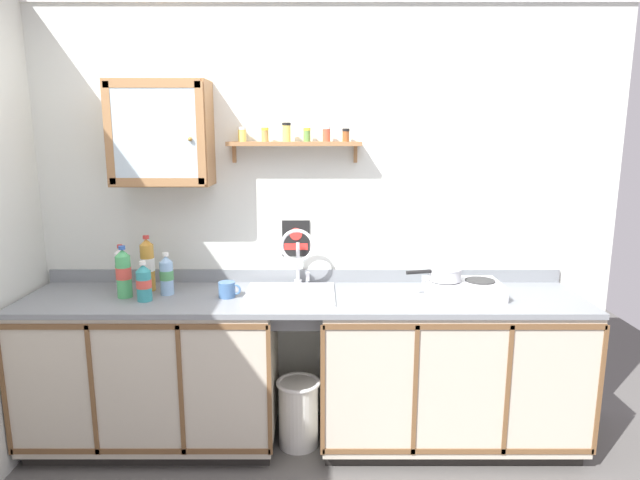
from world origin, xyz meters
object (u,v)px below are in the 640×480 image
object	(u,v)px
bottle_detergent_teal_2	(143,283)
wall_cabinet	(161,134)
sink	(291,297)
bottle_juice_amber_1	(147,265)
hot_plate_stove	(463,289)
warning_sign	(296,239)
trash_bin	(298,412)
bottle_water_blue_0	(166,275)
saucepan	(444,273)
bottle_soda_green_3	(123,273)
mug	(227,290)
bottle_opaque_white_4	(121,270)

from	to	relation	value
bottle_detergent_teal_2	wall_cabinet	distance (m)	0.85
sink	bottle_juice_amber_1	xyz separation A→B (m)	(-0.84, 0.07, 0.17)
hot_plate_stove	bottle_detergent_teal_2	distance (m)	1.79
warning_sign	trash_bin	xyz separation A→B (m)	(0.02, -0.33, -0.97)
wall_cabinet	trash_bin	bearing A→B (deg)	-15.05
bottle_detergent_teal_2	bottle_water_blue_0	bearing A→B (deg)	53.07
saucepan	bottle_water_blue_0	bearing A→B (deg)	179.51
sink	saucepan	distance (m)	0.89
bottle_detergent_teal_2	warning_sign	distance (m)	0.92
sink	bottle_juice_amber_1	size ratio (longest dim) A/B	1.55
hot_plate_stove	wall_cabinet	distance (m)	1.93
saucepan	bottle_soda_green_3	bearing A→B (deg)	-178.69
warning_sign	bottle_soda_green_3	bearing A→B (deg)	-161.43
bottle_detergent_teal_2	bottle_juice_amber_1	bearing A→B (deg)	101.08
bottle_juice_amber_1	mug	size ratio (longest dim) A/B	2.52
sink	bottle_detergent_teal_2	size ratio (longest dim) A/B	2.27
bottle_juice_amber_1	wall_cabinet	distance (m)	0.76
saucepan	bottle_juice_amber_1	distance (m)	1.72
bottle_water_blue_0	wall_cabinet	world-z (taller)	wall_cabinet
hot_plate_stove	bottle_soda_green_3	bearing A→B (deg)	-179.38
wall_cabinet	trash_bin	size ratio (longest dim) A/B	1.44
bottle_water_blue_0	bottle_opaque_white_4	world-z (taller)	bottle_opaque_white_4
bottle_juice_amber_1	bottle_detergent_teal_2	world-z (taller)	bottle_juice_amber_1
trash_bin	bottle_juice_amber_1	bearing A→B (deg)	170.41
warning_sign	hot_plate_stove	bearing A→B (deg)	-17.33
bottle_juice_amber_1	wall_cabinet	bearing A→B (deg)	29.59
sink	trash_bin	bearing A→B (deg)	-62.55
sink	mug	bearing A→B (deg)	-169.30
warning_sign	bottle_juice_amber_1	bearing A→B (deg)	-167.96
bottle_juice_amber_1	wall_cabinet	size ratio (longest dim) A/B	0.56
bottle_water_blue_0	bottle_soda_green_3	bearing A→B (deg)	-166.23
mug	hot_plate_stove	bearing A→B (deg)	1.01
warning_sign	bottle_water_blue_0	bearing A→B (deg)	-160.01
bottle_juice_amber_1	warning_sign	distance (m)	0.89
mug	sink	bearing A→B (deg)	10.70
sink	bottle_detergent_teal_2	bearing A→B (deg)	-170.74
saucepan	bottle_soda_green_3	size ratio (longest dim) A/B	1.10
bottle_water_blue_0	trash_bin	world-z (taller)	bottle_water_blue_0
sink	mug	distance (m)	0.37
bottle_detergent_teal_2	mug	distance (m)	0.46
bottle_soda_green_3	trash_bin	xyz separation A→B (m)	(0.97, -0.01, -0.84)
bottle_soda_green_3	wall_cabinet	xyz separation A→B (m)	(0.20, 0.20, 0.77)
bottle_detergent_teal_2	bottle_opaque_white_4	bearing A→B (deg)	136.86
warning_sign	saucepan	bearing A→B (deg)	-18.04
saucepan	bottle_opaque_white_4	size ratio (longest dim) A/B	1.16
hot_plate_stove	wall_cabinet	size ratio (longest dim) A/B	0.71
saucepan	warning_sign	distance (m)	0.91
wall_cabinet	hot_plate_stove	bearing A→B (deg)	-5.85
sink	wall_cabinet	size ratio (longest dim) A/B	0.87
bottle_juice_amber_1	warning_sign	size ratio (longest dim) A/B	1.47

